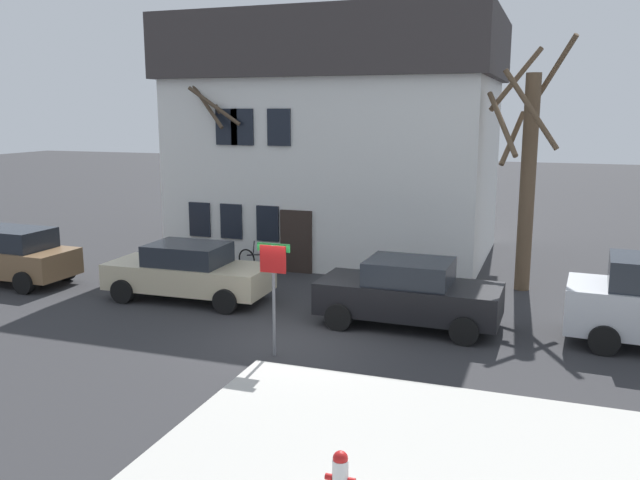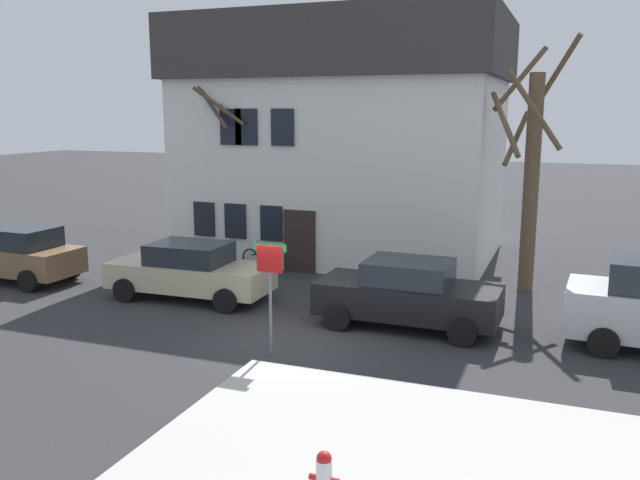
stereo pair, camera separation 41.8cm
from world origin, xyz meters
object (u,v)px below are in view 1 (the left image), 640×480
car_black_sedan (409,293)px  street_sign_pole (273,277)px  tree_bare_mid (527,169)px  car_brown_wagon (6,254)px  fire_hydrant (340,476)px  tree_bare_near (223,167)px  car_beige_sedan (189,272)px  bicycle_leaning (259,261)px  building_main (340,136)px

car_black_sedan → street_sign_pole: bearing=-127.8°
tree_bare_mid → car_brown_wagon: bearing=-163.4°
car_brown_wagon → fire_hydrant: size_ratio=6.15×
tree_bare_near → tree_bare_mid: tree_bare_mid is taller
tree_bare_mid → car_black_sedan: size_ratio=1.65×
car_brown_wagon → street_sign_pole: size_ratio=1.82×
tree_bare_near → street_sign_pole: (5.31, -7.93, -1.62)m
car_beige_sedan → fire_hydrant: (7.24, -8.38, -0.32)m
car_brown_wagon → street_sign_pole: 10.97m
fire_hydrant → bicycle_leaning: (-6.80, 12.18, -0.14)m
tree_bare_mid → car_brown_wagon: 16.20m
tree_bare_near → fire_hydrant: size_ratio=8.95×
car_brown_wagon → fire_hydrant: car_brown_wagon is taller
car_beige_sedan → fire_hydrant: car_beige_sedan is taller
building_main → tree_bare_near: building_main is taller
tree_bare_near → car_beige_sedan: tree_bare_near is taller
tree_bare_near → car_black_sedan: size_ratio=1.47×
building_main → tree_bare_near: bearing=-135.5°
building_main → car_beige_sedan: 8.82m
car_brown_wagon → fire_hydrant: (13.65, -8.18, -0.40)m
building_main → car_brown_wagon: bearing=-136.4°
tree_bare_near → car_beige_sedan: bearing=-75.1°
fire_hydrant → bicycle_leaning: size_ratio=0.44×
tree_bare_mid → fire_hydrant: 13.24m
tree_bare_near → car_beige_sedan: size_ratio=1.41×
building_main → fire_hydrant: bearing=-72.1°
tree_bare_near → street_sign_pole: bearing=-56.2°
tree_bare_mid → car_brown_wagon: size_ratio=1.63×
tree_bare_mid → street_sign_pole: size_ratio=2.96×
building_main → bicycle_leaning: building_main is taller
fire_hydrant → car_beige_sedan: bearing=130.8°
car_brown_wagon → car_beige_sedan: size_ratio=0.97×
tree_bare_near → car_brown_wagon: tree_bare_near is taller
tree_bare_near → car_brown_wagon: bearing=-137.0°
tree_bare_near → tree_bare_mid: 10.13m
tree_bare_near → fire_hydrant: 15.80m
building_main → tree_bare_mid: 7.73m
car_brown_wagon → fire_hydrant: 15.92m
street_sign_pole → bicycle_leaning: street_sign_pole is taller
street_sign_pole → car_beige_sedan: bearing=141.0°
car_black_sedan → tree_bare_mid: bearing=62.0°
street_sign_pole → building_main: bearing=100.5°
car_beige_sedan → fire_hydrant: size_ratio=6.33×
building_main → tree_bare_near: size_ratio=1.71×
tree_bare_mid → car_beige_sedan: tree_bare_mid is taller
building_main → bicycle_leaning: size_ratio=6.70×
car_black_sedan → fire_hydrant: size_ratio=6.07×
car_brown_wagon → bicycle_leaning: size_ratio=2.69×
fire_hydrant → street_sign_pole: street_sign_pole is taller
car_brown_wagon → tree_bare_near: bearing=43.0°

